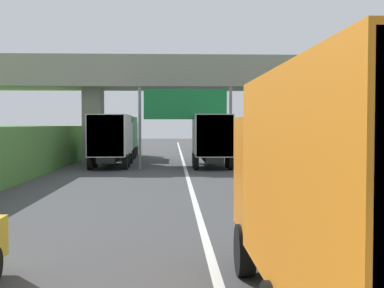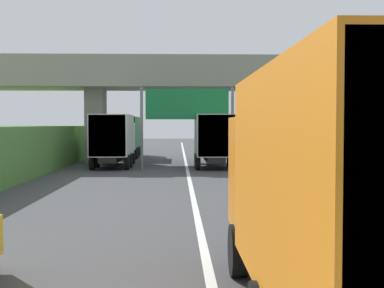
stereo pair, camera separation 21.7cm
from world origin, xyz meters
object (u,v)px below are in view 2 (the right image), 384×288
at_px(truck_green, 125,135).
at_px(construction_barrel_4, 329,173).
at_px(construction_barrel_5, 308,167).
at_px(construction_barrel_3, 356,182).
at_px(truck_orange, 340,192).
at_px(overhead_highway_sign, 187,109).
at_px(truck_white, 114,138).
at_px(truck_blue, 213,138).

relative_size(truck_green, construction_barrel_4, 8.11).
bearing_deg(construction_barrel_4, construction_barrel_5, 91.19).
bearing_deg(construction_barrel_3, construction_barrel_4, 89.70).
height_order(truck_orange, construction_barrel_3, truck_orange).
bearing_deg(overhead_highway_sign, construction_barrel_4, -48.68).
relative_size(truck_white, truck_blue, 1.00).
relative_size(overhead_highway_sign, truck_green, 0.81).
relative_size(truck_orange, construction_barrel_5, 8.11).
distance_m(truck_orange, construction_barrel_5, 21.96).
bearing_deg(construction_barrel_5, truck_orange, -103.54).
xyz_separation_m(truck_orange, construction_barrel_3, (5.19, 13.89, -1.47)).
relative_size(truck_green, construction_barrel_5, 8.11).
height_order(truck_orange, truck_blue, same).
relative_size(truck_white, construction_barrel_5, 8.11).
bearing_deg(truck_green, construction_barrel_3, -62.50).
xyz_separation_m(overhead_highway_sign, truck_green, (-5.07, 11.25, -1.83)).
relative_size(truck_orange, construction_barrel_4, 8.11).
bearing_deg(truck_white, truck_orange, -76.92).
xyz_separation_m(truck_orange, truck_blue, (0.22, 26.86, 0.00)).
relative_size(overhead_highway_sign, truck_white, 0.81).
distance_m(truck_blue, construction_barrel_3, 13.97).
distance_m(truck_green, construction_barrel_5, 19.21).
bearing_deg(truck_blue, construction_barrel_5, -48.55).
height_order(construction_barrel_3, construction_barrel_4, same).
xyz_separation_m(overhead_highway_sign, truck_orange, (1.50, -25.22, -1.83)).
height_order(truck_green, construction_barrel_3, truck_green).
relative_size(truck_white, construction_barrel_4, 8.11).
distance_m(overhead_highway_sign, truck_blue, 3.00).
bearing_deg(construction_barrel_3, truck_green, 117.50).
distance_m(construction_barrel_3, construction_barrel_5, 7.42).
height_order(truck_white, construction_barrel_3, truck_white).
relative_size(truck_blue, truck_green, 1.00).
bearing_deg(construction_barrel_4, truck_white, 140.35).
xyz_separation_m(construction_barrel_3, construction_barrel_4, (0.02, 3.71, 0.00)).
bearing_deg(truck_orange, construction_barrel_5, 76.46).
xyz_separation_m(construction_barrel_3, construction_barrel_5, (-0.06, 7.42, 0.00)).
xyz_separation_m(truck_white, construction_barrel_4, (11.51, -9.54, -1.47)).
xyz_separation_m(truck_blue, construction_barrel_5, (4.91, -5.56, -1.47)).
bearing_deg(truck_white, truck_green, 91.64).
xyz_separation_m(overhead_highway_sign, construction_barrel_3, (6.69, -11.34, -3.31)).
distance_m(truck_white, construction_barrel_4, 15.02).
relative_size(overhead_highway_sign, construction_barrel_4, 6.53).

